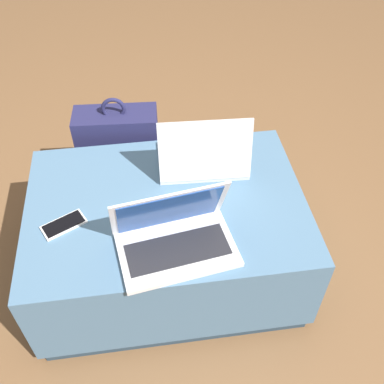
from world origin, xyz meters
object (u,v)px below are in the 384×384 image
(laptop_near, at_px, (175,236))
(laptop_far, at_px, (203,157))
(cell_phone, at_px, (64,225))
(backpack, at_px, (121,156))

(laptop_near, height_order, laptop_far, laptop_far)
(laptop_near, bearing_deg, cell_phone, 150.74)
(cell_phone, bearing_deg, backpack, -46.22)
(backpack, bearing_deg, cell_phone, 74.92)
(laptop_near, xyz_separation_m, backpack, (-0.17, 0.66, -0.22))
(backpack, bearing_deg, laptop_far, 139.61)
(laptop_near, relative_size, cell_phone, 2.49)
(laptop_near, bearing_deg, backpack, 95.94)
(laptop_near, xyz_separation_m, laptop_far, (0.14, 0.35, 0.00))
(laptop_near, distance_m, laptop_far, 0.38)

